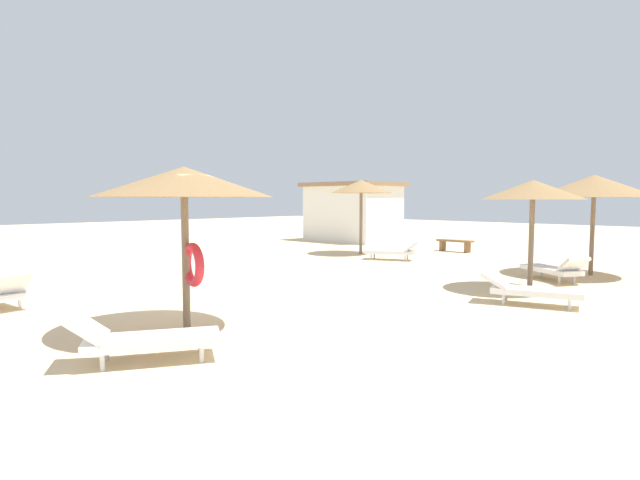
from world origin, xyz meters
name	(u,v)px	position (x,y,z in m)	size (l,w,h in m)	color
ground_plane	(208,313)	(0.00, 0.00, 0.00)	(80.00, 80.00, 0.00)	beige
parasol_1	(184,184)	(0.85, -0.96, 2.36)	(2.81, 2.81, 2.64)	#75604C
parasol_3	(594,186)	(3.62, 10.17, 2.48)	(3.15, 3.15, 2.80)	#75604C
parasol_4	(533,190)	(3.34, 6.61, 2.33)	(2.30, 2.30, 2.57)	#75604C
parasol_5	(361,187)	(-4.58, 10.01, 2.61)	(2.37, 2.37, 2.88)	#75604C
lounger_1	(142,338)	(1.83, -2.21, 0.32)	(1.50, 1.96, 0.70)	white
lounger_3	(554,269)	(3.26, 8.39, 0.32)	(1.95, 1.52, 0.72)	white
lounger_4	(529,290)	(4.00, 4.92, 0.31)	(2.01, 1.19, 0.64)	white
lounger_5	(393,251)	(-2.48, 9.25, 0.32)	(1.99, 1.35, 0.70)	white
bench_0	(455,243)	(-2.35, 13.29, 0.35)	(1.51, 0.43, 0.49)	brown
beach_cabana	(353,211)	(-8.95, 14.63, 1.51)	(4.62, 3.43, 2.98)	white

